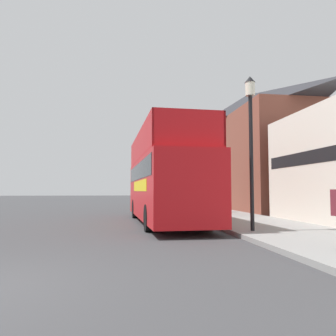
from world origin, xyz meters
name	(u,v)px	position (x,y,z in m)	size (l,w,h in m)	color
ground_plane	(90,209)	(0.00, 21.00, 0.00)	(144.00, 144.00, 0.00)	#3D3D3F
sidewalk	(199,210)	(7.95, 18.00, 0.07)	(3.94, 108.00, 0.14)	gray
brick_terrace_rear	(248,151)	(12.92, 20.83, 4.77)	(6.00, 18.13, 9.55)	brown
tour_bus	(165,183)	(4.33, 9.52, 1.81)	(2.78, 9.95, 4.04)	red
parked_car_ahead_of_bus	(157,202)	(4.86, 17.23, 0.67)	(1.98, 4.38, 1.42)	maroon
lamp_post_nearest	(251,124)	(6.66, 5.18, 3.67)	(0.35, 0.35, 5.18)	black
lamp_post_second	(191,158)	(6.65, 14.39, 3.43)	(0.35, 0.35, 4.78)	black
lamp_post_third	(167,170)	(6.47, 23.61, 3.25)	(0.35, 0.35, 4.49)	black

